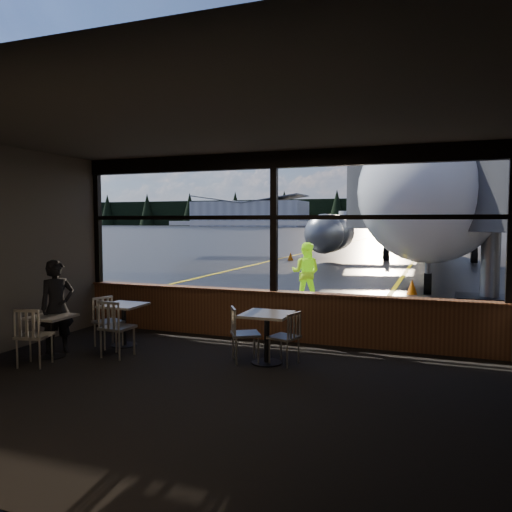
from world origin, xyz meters
The scene contains 30 objects.
ground_plane centered at (0.00, 120.00, 0.00)m, with size 520.00×520.00×0.00m, color black.
carpet_floor centered at (0.00, -3.00, 0.01)m, with size 8.00×6.00×0.01m, color black.
ceiling centered at (0.00, -3.00, 3.50)m, with size 8.00×6.00×0.04m, color #38332D.
wall_back centered at (0.00, -6.00, 1.75)m, with size 8.00×0.04×3.50m, color #4F483F.
window_sill centered at (0.00, 0.00, 0.45)m, with size 8.00×0.28×0.90m, color #5A311B.
window_header centered at (0.00, 0.00, 3.35)m, with size 8.00×0.18×0.30m, color black.
mullion_left centered at (-3.95, 0.00, 2.20)m, with size 0.12×0.12×2.60m, color black.
mullion_centre centered at (0.00, 0.00, 2.20)m, with size 0.12×0.12×2.60m, color black.
mullion_right centered at (3.95, 0.00, 2.20)m, with size 0.12×0.12×2.60m, color black.
window_transom centered at (0.00, 0.00, 2.30)m, with size 8.00×0.10×0.08m, color black.
airliner centered at (2.32, 19.40, 5.52)m, with size 30.09×36.10×11.03m, color white, non-canonical shape.
jet_bridge centered at (3.60, 5.50, 2.56)m, with size 9.60×11.73×5.12m, color #28282A, non-canonical shape.
cafe_table_near centered at (0.39, -1.53, 0.40)m, with size 0.73×0.73×0.80m, color gray, non-canonical shape.
cafe_table_mid centered at (-2.36, -1.37, 0.38)m, with size 0.69×0.69×0.76m, color #A9A29B, non-canonical shape.
cafe_table_left centered at (-3.02, -2.42, 0.35)m, with size 0.63×0.63×0.69m, color #AAA39C, non-canonical shape.
chair_near_e centered at (0.66, -1.48, 0.42)m, with size 0.46×0.46×0.84m, color #AFAA9E, non-canonical shape.
chair_near_w centered at (0.05, -1.58, 0.45)m, with size 0.49×0.49×0.89m, color #BAB5A7, non-canonical shape.
chair_mid_s centered at (-2.03, -2.02, 0.48)m, with size 0.53×0.53×0.96m, color #B1ADA0, non-canonical shape.
chair_mid_w centered at (-2.57, -1.54, 0.45)m, with size 0.49×0.49×0.89m, color #BBB6A9, non-canonical shape.
chair_left_s centered at (-2.91, -2.90, 0.46)m, with size 0.51×0.51×0.93m, color beige, non-canonical shape.
passenger centered at (-3.10, -2.19, 0.79)m, with size 0.58×0.38×1.59m, color black.
ground_crew centered at (-0.56, 4.49, 0.82)m, with size 0.80×0.62×1.65m, color #BFF219.
cone_nose centered at (2.12, 7.02, 0.23)m, with size 0.33×0.33×0.46m, color #FF5108.
cone_wing centered at (-5.10, 18.42, 0.23)m, with size 0.33×0.33×0.46m, color #F86007.
hangar_left centered at (-70.00, 180.00, 5.50)m, with size 45.00×18.00×11.00m, color silver, non-canonical shape.
hangar_mid centered at (0.00, 185.00, 5.00)m, with size 38.00×15.00×10.00m, color silver, non-canonical shape.
fuel_tank_a centered at (-30.00, 182.00, 3.00)m, with size 8.00×8.00×6.00m, color silver.
fuel_tank_b centered at (-20.00, 182.00, 3.00)m, with size 8.00×8.00×6.00m, color silver.
fuel_tank_c centered at (-10.00, 182.00, 3.00)m, with size 8.00×8.00×6.00m, color silver.
treeline centered at (0.00, 210.00, 6.00)m, with size 360.00×3.00×12.00m, color black.
Camera 1 is at (2.91, -8.78, 2.24)m, focal length 35.00 mm.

